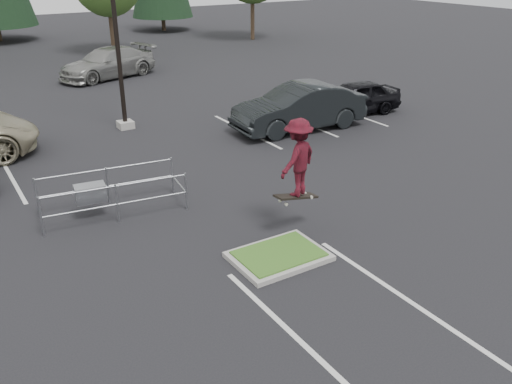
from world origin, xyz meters
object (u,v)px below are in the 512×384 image
skateboarder (297,158)px  car_far_silver (109,63)px  car_r_black (354,97)px  light_pole (114,13)px  car_r_charc (299,107)px  cart_corral (95,192)px

skateboarder → car_far_silver: bearing=-117.8°
skateboarder → car_r_black: size_ratio=0.52×
light_pole → car_r_charc: size_ratio=1.83×
light_pole → car_far_silver: size_ratio=1.74×
car_r_charc → skateboarder: bearing=-33.5°
light_pole → car_far_silver: (2.65, 10.00, -3.71)m
cart_corral → skateboarder: 5.64m
car_r_charc → car_r_black: (3.50, 0.58, -0.18)m
skateboarder → car_r_charc: 8.93m
car_r_charc → car_r_black: bearing=102.7°
skateboarder → car_r_black: (8.80, 7.69, -1.27)m
car_r_black → car_far_silver: bearing=-145.8°
cart_corral → car_far_silver: 18.43m
car_r_black → car_r_charc: bearing=-73.6°
skateboarder → car_r_black: 11.75m
car_far_silver → cart_corral: bearing=-37.5°
car_r_black → car_far_silver: car_far_silver is taller
cart_corral → car_far_silver: size_ratio=0.69×
car_far_silver → car_r_black: bearing=9.0°
cart_corral → car_r_black: 13.57m
cart_corral → car_far_silver: car_far_silver is taller
cart_corral → car_r_black: size_ratio=0.94×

